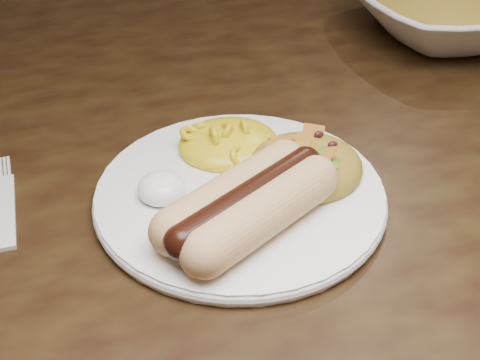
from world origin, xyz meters
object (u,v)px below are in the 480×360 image
object	(u,v)px
fork	(6,211)
table	(210,173)
plate	(240,195)
serving_bowl	(453,5)

from	to	relation	value
fork	table	bearing A→B (deg)	31.85
table	fork	size ratio (longest dim) A/B	13.11
table	plate	xyz separation A→B (m)	(-0.02, -0.17, 0.10)
plate	fork	xyz separation A→B (m)	(-0.19, 0.05, -0.00)
table	fork	bearing A→B (deg)	-150.09
table	fork	world-z (taller)	fork
fork	serving_bowl	xyz separation A→B (m)	(0.56, 0.21, 0.03)
plate	fork	size ratio (longest dim) A/B	2.04
plate	serving_bowl	xyz separation A→B (m)	(0.37, 0.25, 0.03)
serving_bowl	table	bearing A→B (deg)	-166.53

